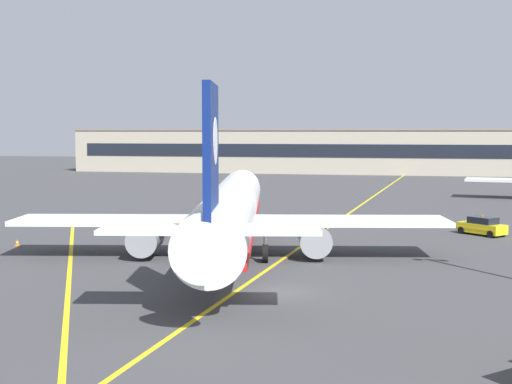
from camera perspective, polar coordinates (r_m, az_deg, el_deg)
The scene contains 8 objects.
ground_plane at distance 41.00m, azimuth 1.69°, elevation -8.11°, with size 400.00×400.00×0.00m, color #3D3D3F.
taxiway_centreline at distance 70.27m, azimuth 6.17°, elevation -2.66°, with size 0.30×180.00×0.01m, color yellow.
taxiway_lead_in_stripe at distance 47.35m, azimuth -14.86°, elevation -6.50°, with size 0.30×60.00×0.01m, color yellow.
airliner_foreground at distance 51.53m, azimuth -2.11°, elevation -1.63°, with size 32.33×41.27×11.65m.
service_car_second at distance 66.25m, azimuth 17.81°, elevation -2.67°, with size 4.32×4.16×1.79m.
safety_cone_by_nose_gear at distance 66.25m, azimuth 2.52°, elevation -2.88°, with size 0.44×0.44×0.55m.
safety_cone_by_port_wing at distance 60.39m, azimuth -18.73°, elevation -3.90°, with size 0.44×0.44×0.55m.
terminal_building at distance 156.51m, azimuth 11.78°, elevation 3.24°, with size 148.48×12.40×9.83m.
Camera 1 is at (7.28, -39.27, 9.25)m, focal length 49.49 mm.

